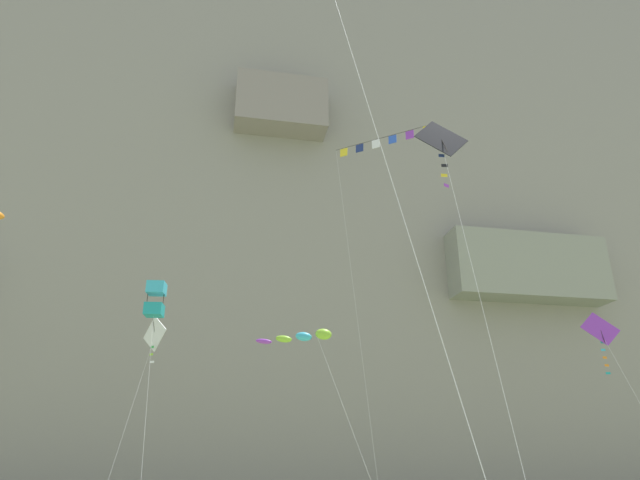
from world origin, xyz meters
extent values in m
cube|color=gray|center=(0.00, 58.38, 32.09)|extent=(180.00, 28.13, 64.18)
cube|color=gray|center=(0.00, 43.92, 35.38)|extent=(8.74, 4.96, 5.47)
cube|color=gray|center=(23.83, 43.53, 20.40)|extent=(15.32, 4.06, 6.25)
cube|color=white|center=(-8.42, 33.95, 10.97)|extent=(1.52, 1.67, 2.12)
cylinder|color=black|center=(-8.42, 33.95, 10.97)|extent=(0.38, 0.64, 1.69)
cube|color=green|center=(-8.47, 33.95, 10.15)|extent=(0.21, 0.19, 0.13)
cube|color=#8CCC33|center=(-8.48, 33.95, 9.70)|extent=(0.22, 0.18, 0.13)
cube|color=white|center=(-8.39, 33.95, 9.24)|extent=(0.25, 0.12, 0.13)
cylinder|color=silver|center=(-9.11, 31.41, 5.41)|extent=(1.41, 5.09, 10.58)
cube|color=purple|center=(14.55, 23.08, 9.90)|extent=(1.72, 0.77, 1.82)
cylinder|color=black|center=(14.55, 23.08, 9.90)|extent=(0.10, 0.43, 1.48)
cube|color=teal|center=(14.55, 23.08, 9.21)|extent=(0.22, 0.07, 0.11)
cube|color=#38B2D1|center=(14.50, 23.08, 8.82)|extent=(0.22, 0.05, 0.11)
cube|color=orange|center=(14.50, 23.08, 8.44)|extent=(0.22, 0.03, 0.11)
cube|color=orange|center=(14.53, 23.08, 8.06)|extent=(0.22, 0.02, 0.11)
cube|color=teal|center=(14.52, 23.08, 7.68)|extent=(0.21, 0.10, 0.11)
cube|color=#38B2D1|center=(-8.24, 30.60, 12.96)|extent=(1.12, 1.12, 0.70)
cube|color=teal|center=(-8.24, 30.60, 11.67)|extent=(1.12, 1.12, 0.70)
cylinder|color=black|center=(-7.79, 30.60, 12.31)|extent=(0.03, 0.03, 1.89)
cylinder|color=black|center=(-8.69, 30.60, 12.31)|extent=(0.03, 0.03, 1.89)
cylinder|color=silver|center=(-7.74, 27.75, 5.72)|extent=(1.02, 5.72, 11.20)
cylinder|color=silver|center=(-1.70, 8.15, 10.42)|extent=(2.33, 5.75, 20.61)
cylinder|color=black|center=(5.60, 29.18, 23.96)|extent=(5.67, 4.54, 0.03)
cube|color=yellow|center=(3.24, 31.06, 23.62)|extent=(0.48, 0.41, 0.62)
cube|color=navy|center=(4.18, 30.31, 23.62)|extent=(0.49, 0.41, 0.62)
cube|color=white|center=(5.12, 29.56, 23.62)|extent=(0.48, 0.40, 0.62)
cube|color=blue|center=(6.07, 28.81, 23.62)|extent=(0.48, 0.41, 0.62)
cube|color=purple|center=(7.01, 28.06, 23.62)|extent=(0.48, 0.41, 0.62)
cube|color=yellow|center=(7.95, 27.30, 23.62)|extent=(0.49, 0.42, 0.62)
cylinder|color=silver|center=(3.44, 29.54, 12.04)|extent=(1.35, 3.82, 23.85)
cube|color=black|center=(2.83, 14.56, 14.50)|extent=(1.89, 0.65, 1.82)
cylinder|color=black|center=(2.83, 14.56, 14.50)|extent=(0.11, 0.67, 1.45)
cube|color=navy|center=(2.79, 14.56, 13.79)|extent=(0.23, 0.05, 0.11)
cube|color=black|center=(2.87, 14.56, 13.40)|extent=(0.23, 0.06, 0.11)
cube|color=yellow|center=(2.82, 14.56, 13.00)|extent=(0.23, 0.04, 0.11)
cube|color=purple|center=(2.86, 14.56, 12.61)|extent=(0.21, 0.11, 0.11)
cylinder|color=silver|center=(2.46, 12.10, 7.19)|extent=(0.74, 4.93, 14.15)
ellipsoid|color=#8CCC33|center=(0.47, 24.56, 9.37)|extent=(0.95, 0.70, 0.61)
ellipsoid|color=#38B2D1|center=(-0.47, 24.77, 9.26)|extent=(0.91, 0.60, 0.52)
ellipsoid|color=#8CCC33|center=(-1.41, 24.99, 9.15)|extent=(0.88, 0.51, 0.42)
ellipsoid|color=purple|center=(-2.35, 25.20, 9.04)|extent=(0.85, 0.41, 0.32)
cylinder|color=silver|center=(1.43, 22.71, 4.66)|extent=(2.50, 3.84, 9.09)
camera|label=1|loc=(-4.66, -1.29, 3.83)|focal=30.74mm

